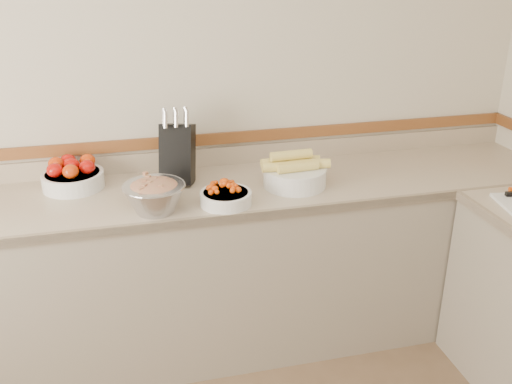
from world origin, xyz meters
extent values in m
plane|color=beige|center=(0.00, 2.00, 1.30)|extent=(4.00, 0.00, 4.00)
cube|color=tan|center=(0.00, 1.68, 0.88)|extent=(4.00, 0.65, 0.04)
cube|color=gray|center=(0.00, 1.68, 0.43)|extent=(4.00, 0.63, 0.86)
cube|color=#89765C|center=(0.00, 1.36, 0.88)|extent=(4.00, 0.02, 0.04)
cube|color=tan|center=(0.00, 1.99, 0.95)|extent=(4.00, 0.02, 0.10)
cube|color=brown|center=(0.00, 1.99, 1.05)|extent=(4.00, 0.02, 0.06)
cube|color=black|center=(0.06, 1.80, 1.05)|extent=(0.21, 0.23, 0.32)
cylinder|color=silver|center=(0.01, 1.77, 1.23)|extent=(0.03, 0.04, 0.08)
cylinder|color=silver|center=(0.06, 1.77, 1.23)|extent=(0.03, 0.04, 0.08)
cylinder|color=silver|center=(0.11, 1.77, 1.23)|extent=(0.03, 0.04, 0.08)
cylinder|color=silver|center=(0.01, 1.80, 1.23)|extent=(0.03, 0.04, 0.08)
cylinder|color=silver|center=(0.06, 1.80, 1.23)|extent=(0.03, 0.04, 0.08)
cylinder|color=silver|center=(0.11, 1.80, 1.23)|extent=(0.03, 0.04, 0.08)
cylinder|color=silver|center=(0.01, 1.83, 1.23)|extent=(0.03, 0.04, 0.08)
cylinder|color=silver|center=(0.06, 1.83, 1.23)|extent=(0.03, 0.04, 0.08)
cylinder|color=silver|center=(0.11, 1.83, 1.23)|extent=(0.03, 0.04, 0.08)
cylinder|color=white|center=(-0.45, 1.84, 0.94)|extent=(0.30, 0.30, 0.08)
torus|color=white|center=(-0.45, 1.84, 0.97)|extent=(0.30, 0.30, 0.01)
cylinder|color=white|center=(-0.45, 1.84, 0.97)|extent=(0.26, 0.26, 0.01)
ellipsoid|color=red|center=(-0.52, 1.81, 1.01)|extent=(0.08, 0.08, 0.07)
ellipsoid|color=red|center=(-0.45, 1.77, 1.01)|extent=(0.08, 0.08, 0.07)
ellipsoid|color=red|center=(-0.37, 1.82, 1.01)|extent=(0.08, 0.08, 0.07)
ellipsoid|color=red|center=(-0.52, 1.89, 1.01)|extent=(0.08, 0.08, 0.07)
ellipsoid|color=red|center=(-0.45, 1.86, 1.01)|extent=(0.08, 0.08, 0.07)
ellipsoid|color=red|center=(-0.37, 1.90, 1.01)|extent=(0.08, 0.08, 0.07)
ellipsoid|color=red|center=(-0.47, 1.92, 1.01)|extent=(0.08, 0.08, 0.07)
cylinder|color=white|center=(0.24, 1.47, 0.93)|extent=(0.24, 0.24, 0.06)
torus|color=white|center=(0.24, 1.47, 0.96)|extent=(0.24, 0.24, 0.01)
cylinder|color=white|center=(0.24, 1.47, 0.96)|extent=(0.21, 0.21, 0.01)
sphere|color=#E14507|center=(0.24, 1.46, 1.00)|extent=(0.03, 0.03, 0.03)
sphere|color=#E14507|center=(0.29, 1.53, 0.98)|extent=(0.03, 0.03, 0.03)
sphere|color=#E14507|center=(0.21, 1.40, 0.98)|extent=(0.03, 0.03, 0.03)
sphere|color=#E14507|center=(0.22, 1.54, 0.98)|extent=(0.03, 0.03, 0.03)
sphere|color=#E14507|center=(0.24, 1.49, 1.00)|extent=(0.03, 0.03, 0.03)
sphere|color=#E14507|center=(0.23, 1.49, 1.00)|extent=(0.03, 0.03, 0.03)
sphere|color=#E14507|center=(0.21, 1.45, 1.00)|extent=(0.03, 0.03, 0.03)
sphere|color=#E14507|center=(0.24, 1.39, 0.98)|extent=(0.03, 0.03, 0.03)
sphere|color=#E14507|center=(0.19, 1.51, 0.99)|extent=(0.03, 0.03, 0.03)
sphere|color=#E14507|center=(0.17, 1.46, 0.98)|extent=(0.03, 0.03, 0.03)
sphere|color=#E14507|center=(0.19, 1.47, 0.99)|extent=(0.03, 0.03, 0.03)
sphere|color=#E14507|center=(0.30, 1.50, 0.99)|extent=(0.03, 0.03, 0.03)
sphere|color=#E14507|center=(0.18, 1.50, 0.98)|extent=(0.03, 0.03, 0.03)
sphere|color=#E14507|center=(0.25, 1.45, 1.01)|extent=(0.03, 0.03, 0.03)
sphere|color=#E14507|center=(0.20, 1.42, 0.99)|extent=(0.03, 0.03, 0.03)
sphere|color=#E14507|center=(0.22, 1.40, 0.98)|extent=(0.03, 0.03, 0.03)
sphere|color=#E14507|center=(0.18, 1.50, 0.98)|extent=(0.03, 0.03, 0.03)
sphere|color=#E14507|center=(0.27, 1.40, 0.98)|extent=(0.03, 0.03, 0.03)
sphere|color=#E14507|center=(0.25, 1.46, 1.00)|extent=(0.03, 0.03, 0.03)
sphere|color=#E14507|center=(0.24, 1.46, 1.01)|extent=(0.03, 0.03, 0.03)
sphere|color=#E14507|center=(0.25, 1.48, 1.00)|extent=(0.03, 0.03, 0.03)
sphere|color=#E14507|center=(0.21, 1.53, 0.99)|extent=(0.03, 0.03, 0.03)
sphere|color=#E14507|center=(0.19, 1.47, 0.99)|extent=(0.03, 0.03, 0.03)
sphere|color=#E14507|center=(0.24, 1.48, 1.01)|extent=(0.03, 0.03, 0.03)
sphere|color=#E14507|center=(0.19, 1.43, 0.99)|extent=(0.03, 0.03, 0.03)
sphere|color=#E14507|center=(0.26, 1.48, 1.00)|extent=(0.03, 0.03, 0.03)
sphere|color=#E14507|center=(0.25, 1.49, 1.01)|extent=(0.03, 0.03, 0.03)
sphere|color=#E14507|center=(0.19, 1.51, 0.99)|extent=(0.03, 0.03, 0.03)
sphere|color=#E14507|center=(0.27, 1.44, 0.99)|extent=(0.03, 0.03, 0.03)
sphere|color=#E14507|center=(0.18, 1.42, 0.98)|extent=(0.03, 0.03, 0.03)
sphere|color=#E14507|center=(0.24, 1.54, 0.99)|extent=(0.03, 0.03, 0.03)
sphere|color=#E14507|center=(0.23, 1.39, 0.98)|extent=(0.03, 0.03, 0.03)
sphere|color=#E14507|center=(0.22, 1.47, 1.01)|extent=(0.03, 0.03, 0.03)
sphere|color=#E14507|center=(0.20, 1.44, 0.99)|extent=(0.03, 0.03, 0.03)
sphere|color=#E14507|center=(0.18, 1.43, 0.98)|extent=(0.03, 0.03, 0.03)
sphere|color=#E14507|center=(0.26, 1.45, 1.00)|extent=(0.03, 0.03, 0.03)
cylinder|color=white|center=(0.61, 1.61, 0.95)|extent=(0.31, 0.31, 0.09)
torus|color=white|center=(0.61, 1.61, 0.99)|extent=(0.31, 0.31, 0.01)
cylinder|color=#EED263|center=(0.54, 1.59, 1.01)|extent=(0.21, 0.06, 0.05)
cylinder|color=#EED263|center=(0.61, 1.57, 1.01)|extent=(0.21, 0.06, 0.05)
cylinder|color=#EED263|center=(0.68, 1.60, 1.01)|extent=(0.21, 0.09, 0.05)
cylinder|color=#EED263|center=(0.55, 1.65, 1.01)|extent=(0.21, 0.05, 0.05)
cylinder|color=#EED263|center=(0.65, 1.66, 1.01)|extent=(0.21, 0.10, 0.05)
cylinder|color=#EED263|center=(0.59, 1.61, 1.06)|extent=(0.21, 0.06, 0.05)
cylinder|color=#B2B2BA|center=(-0.08, 1.47, 0.96)|extent=(0.28, 0.28, 0.13)
torus|color=#B2B2BA|center=(-0.08, 1.47, 1.02)|extent=(0.28, 0.28, 0.01)
ellipsoid|color=#B9153B|center=(-0.08, 1.47, 1.01)|extent=(0.23, 0.23, 0.07)
cube|color=#B9153B|center=(-0.08, 1.47, 1.03)|extent=(0.03, 0.03, 0.02)
cube|color=#95BE5C|center=(-0.10, 1.53, 1.04)|extent=(0.03, 0.03, 0.02)
cube|color=#B9153B|center=(-0.09, 1.53, 1.03)|extent=(0.02, 0.02, 0.02)
cube|color=#95BE5C|center=(-0.08, 1.46, 1.03)|extent=(0.03, 0.03, 0.02)
cube|color=#B9153B|center=(-0.03, 1.50, 1.04)|extent=(0.02, 0.02, 0.02)
cube|color=#95BE5C|center=(-0.12, 1.43, 1.04)|extent=(0.03, 0.03, 0.02)
cube|color=#B9153B|center=(-0.16, 1.50, 1.03)|extent=(0.03, 0.03, 0.02)
cube|color=#95BE5C|center=(-0.12, 1.48, 1.05)|extent=(0.02, 0.02, 0.02)
cube|color=#B9153B|center=(-0.07, 1.51, 1.04)|extent=(0.03, 0.03, 0.02)
cube|color=#95BE5C|center=(-0.10, 1.46, 1.04)|extent=(0.03, 0.03, 0.02)
cube|color=#B9153B|center=(-0.06, 1.41, 1.04)|extent=(0.02, 0.02, 0.02)
cube|color=#95BE5C|center=(-0.14, 1.42, 1.03)|extent=(0.02, 0.02, 0.02)
cube|color=#B9153B|center=(-0.11, 1.56, 1.05)|extent=(0.03, 0.03, 0.02)
cube|color=#95BE5C|center=(-0.09, 1.50, 1.04)|extent=(0.03, 0.03, 0.02)
camera|label=1|loc=(-0.20, -0.87, 1.98)|focal=40.00mm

